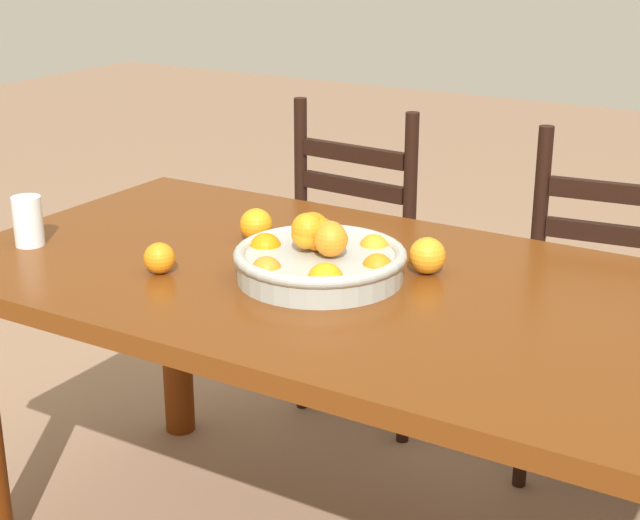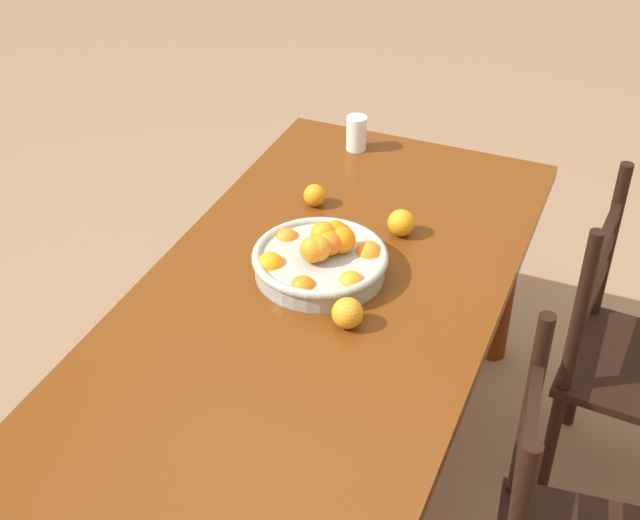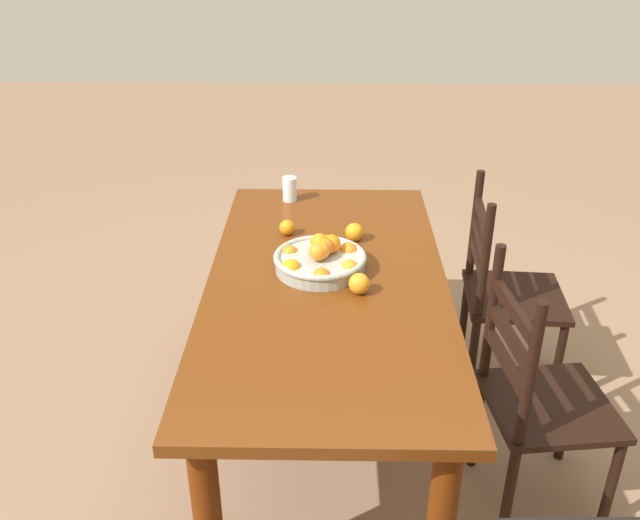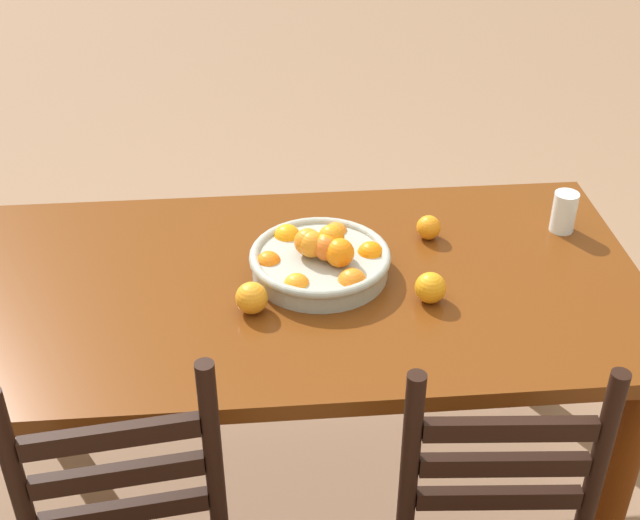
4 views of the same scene
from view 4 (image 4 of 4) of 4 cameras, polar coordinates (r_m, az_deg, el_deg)
name	(u,v)px [view 4 (image 4 of 4)]	position (r m, az deg, el deg)	size (l,w,h in m)	color
ground_plane	(295,484)	(2.58, -1.66, -14.69)	(12.00, 12.00, 0.00)	#8C6B53
dining_table	(291,316)	(2.16, -1.93, -3.74)	(1.74, 0.88, 0.72)	#5F2D0D
fruit_bowl	(321,259)	(2.09, 0.06, 0.09)	(0.35, 0.35, 0.13)	#9DA49C
orange_loose_0	(430,288)	(2.02, 7.38, -1.85)	(0.07, 0.07, 0.07)	orange
orange_loose_1	(429,227)	(2.26, 7.26, 2.17)	(0.06, 0.06, 0.06)	orange
orange_loose_2	(252,298)	(1.98, -4.58, -2.54)	(0.08, 0.08, 0.08)	orange
drinking_glass	(564,212)	(2.36, 15.97, 3.10)	(0.06, 0.06, 0.11)	silver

